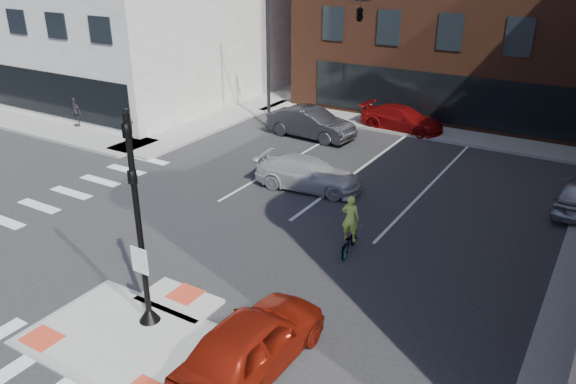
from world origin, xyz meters
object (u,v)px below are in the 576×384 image
Objects in this scene: cyclist at (350,233)px; pedestrian_b at (76,112)px; pedestrian_a at (129,122)px; white_pickup at (308,174)px; bg_car_dark at (311,123)px; red_sedan at (252,342)px; bg_car_red at (402,118)px.

cyclist reaches higher than pedestrian_b.
pedestrian_b is at bearing -166.50° from pedestrian_a.
white_pickup is at bearing 9.58° from pedestrian_a.
white_pickup is 2.21× the size of cyclist.
pedestrian_b is (-15.98, 0.80, 0.31)m from white_pickup.
pedestrian_b reaches higher than white_pickup.
bg_car_dark is at bearing -63.75° from cyclist.
bg_car_dark is at bearing 47.68° from pedestrian_a.
red_sedan is 0.98× the size of bg_car_red.
cyclist reaches higher than bg_car_dark.
pedestrian_a reaches higher than white_pickup.
pedestrian_b is at bearing -22.94° from cyclist.
bg_car_dark is 2.35× the size of cyclist.
red_sedan is 0.95× the size of bg_car_dark.
bg_car_red reaches higher than white_pickup.
bg_car_red is at bearing 51.67° from pedestrian_a.
bg_car_dark is at bearing 37.28° from pedestrian_b.
cyclist is (-0.50, 6.59, -0.09)m from red_sedan.
bg_car_red is at bearing 43.32° from pedestrian_b.
pedestrian_b is (-12.52, -5.60, 0.17)m from bg_car_dark.
cyclist is (3.62, -14.50, 0.02)m from bg_car_red.
red_sedan is 18.95m from bg_car_dark.
bg_car_dark is at bearing -64.06° from red_sedan.
cyclist reaches higher than bg_car_red.
pedestrian_a reaches higher than red_sedan.
bg_car_red is at bearing -84.86° from cyclist.
pedestrian_a is at bearing 78.77° from white_pickup.
pedestrian_a reaches higher than pedestrian_b.
red_sedan is 19.93m from pedestrian_a.
bg_car_red is (0.38, 10.30, 0.02)m from white_pickup.
white_pickup is 2.77× the size of pedestrian_a.
white_pickup is at bearing -178.51° from bg_car_red.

